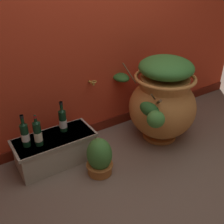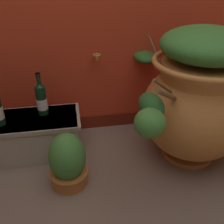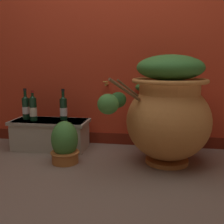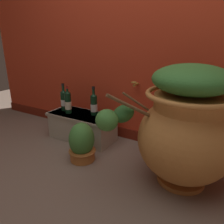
{
  "view_description": "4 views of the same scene",
  "coord_description": "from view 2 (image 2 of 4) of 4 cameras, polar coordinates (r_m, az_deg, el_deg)",
  "views": [
    {
      "loc": [
        -1.26,
        -1.18,
        1.71
      ],
      "look_at": [
        0.06,
        0.84,
        0.36
      ],
      "focal_mm": 42.86,
      "sensor_mm": 36.0,
      "label": 1
    },
    {
      "loc": [
        -0.25,
        -0.76,
        1.22
      ],
      "look_at": [
        -0.01,
        0.65,
        0.39
      ],
      "focal_mm": 41.01,
      "sensor_mm": 36.0,
      "label": 2
    },
    {
      "loc": [
        0.45,
        -1.65,
        0.84
      ],
      "look_at": [
        0.05,
        0.76,
        0.41
      ],
      "focal_mm": 43.31,
      "sensor_mm": 36.0,
      "label": 3
    },
    {
      "loc": [
        0.82,
        -0.9,
        1.08
      ],
      "look_at": [
        -0.11,
        0.67,
        0.45
      ],
      "focal_mm": 34.64,
      "sensor_mm": 36.0,
      "label": 4
    }
  ],
  "objects": [
    {
      "name": "stone_ledge",
      "position": [
        1.95,
        -18.23,
        -4.75
      ],
      "size": [
        0.76,
        0.35,
        0.29
      ],
      "color": "#B2A893",
      "rests_on": "ground_plane"
    },
    {
      "name": "wine_bottle_left",
      "position": [
        1.85,
        -15.48,
        2.95
      ],
      "size": [
        0.07,
        0.07,
        0.31
      ],
      "color": "black",
      "rests_on": "stone_ledge"
    },
    {
      "name": "potted_shrub",
      "position": [
        1.62,
        -9.83,
        -10.95
      ],
      "size": [
        0.25,
        0.25,
        0.37
      ],
      "color": "#C17033",
      "rests_on": "ground_plane"
    },
    {
      "name": "terracotta_urn",
      "position": [
        1.76,
        18.09,
        2.83
      ],
      "size": [
        0.88,
        1.01,
        0.92
      ],
      "color": "#CC7F3D",
      "rests_on": "ground_plane"
    }
  ]
}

